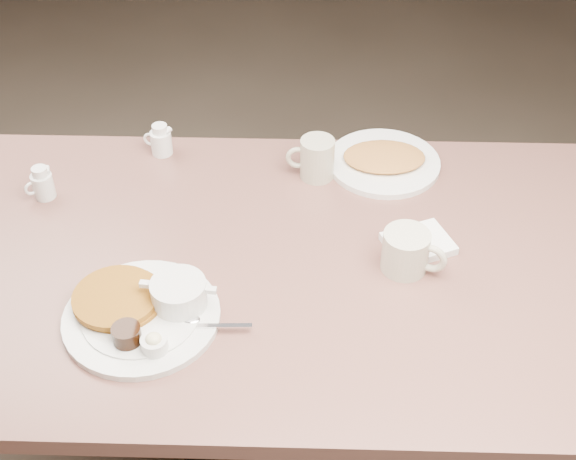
{
  "coord_description": "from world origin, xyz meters",
  "views": [
    {
      "loc": [
        0.03,
        -1.19,
        1.88
      ],
      "look_at": [
        0.0,
        0.02,
        0.82
      ],
      "focal_mm": 48.9,
      "sensor_mm": 36.0,
      "label": 1
    }
  ],
  "objects_px": {
    "diner_table": "(288,317)",
    "creamer_right": "(161,140)",
    "main_plate": "(145,308)",
    "coffee_mug_near": "(407,251)",
    "hash_plate": "(384,161)",
    "coffee_mug_far": "(316,158)",
    "creamer_left": "(42,184)"
  },
  "relations": [
    {
      "from": "creamer_left",
      "to": "hash_plate",
      "type": "xyz_separation_m",
      "value": [
        0.79,
        0.14,
        -0.02
      ]
    },
    {
      "from": "main_plate",
      "to": "coffee_mug_far",
      "type": "height_order",
      "value": "coffee_mug_far"
    },
    {
      "from": "coffee_mug_far",
      "to": "hash_plate",
      "type": "height_order",
      "value": "coffee_mug_far"
    },
    {
      "from": "hash_plate",
      "to": "coffee_mug_far",
      "type": "bearing_deg",
      "value": -164.22
    },
    {
      "from": "hash_plate",
      "to": "main_plate",
      "type": "bearing_deg",
      "value": -134.05
    },
    {
      "from": "main_plate",
      "to": "hash_plate",
      "type": "distance_m",
      "value": 0.71
    },
    {
      "from": "main_plate",
      "to": "coffee_mug_near",
      "type": "xyz_separation_m",
      "value": [
        0.51,
        0.15,
        0.02
      ]
    },
    {
      "from": "creamer_right",
      "to": "hash_plate",
      "type": "height_order",
      "value": "creamer_right"
    },
    {
      "from": "diner_table",
      "to": "creamer_left",
      "type": "relative_size",
      "value": 18.75
    },
    {
      "from": "coffee_mug_near",
      "to": "main_plate",
      "type": "bearing_deg",
      "value": -163.6
    },
    {
      "from": "coffee_mug_near",
      "to": "creamer_right",
      "type": "bearing_deg",
      "value": 145.13
    },
    {
      "from": "coffee_mug_near",
      "to": "creamer_left",
      "type": "relative_size",
      "value": 1.84
    },
    {
      "from": "coffee_mug_near",
      "to": "hash_plate",
      "type": "height_order",
      "value": "coffee_mug_near"
    },
    {
      "from": "creamer_right",
      "to": "hash_plate",
      "type": "relative_size",
      "value": 0.29
    },
    {
      "from": "diner_table",
      "to": "creamer_right",
      "type": "bearing_deg",
      "value": 130.02
    },
    {
      "from": "diner_table",
      "to": "creamer_right",
      "type": "height_order",
      "value": "creamer_right"
    },
    {
      "from": "main_plate",
      "to": "creamer_right",
      "type": "bearing_deg",
      "value": 95.31
    },
    {
      "from": "diner_table",
      "to": "creamer_right",
      "type": "relative_size",
      "value": 18.75
    },
    {
      "from": "creamer_left",
      "to": "hash_plate",
      "type": "relative_size",
      "value": 0.29
    },
    {
      "from": "main_plate",
      "to": "hash_plate",
      "type": "xyz_separation_m",
      "value": [
        0.49,
        0.51,
        -0.01
      ]
    },
    {
      "from": "diner_table",
      "to": "creamer_right",
      "type": "distance_m",
      "value": 0.54
    },
    {
      "from": "diner_table",
      "to": "hash_plate",
      "type": "relative_size",
      "value": 5.37
    },
    {
      "from": "coffee_mug_near",
      "to": "hash_plate",
      "type": "relative_size",
      "value": 0.53
    },
    {
      "from": "coffee_mug_near",
      "to": "hash_plate",
      "type": "bearing_deg",
      "value": 93.55
    },
    {
      "from": "diner_table",
      "to": "hash_plate",
      "type": "distance_m",
      "value": 0.45
    },
    {
      "from": "diner_table",
      "to": "coffee_mug_far",
      "type": "xyz_separation_m",
      "value": [
        0.06,
        0.3,
        0.22
      ]
    },
    {
      "from": "coffee_mug_far",
      "to": "hash_plate",
      "type": "bearing_deg",
      "value": 15.78
    },
    {
      "from": "main_plate",
      "to": "creamer_left",
      "type": "distance_m",
      "value": 0.47
    },
    {
      "from": "diner_table",
      "to": "main_plate",
      "type": "bearing_deg",
      "value": -148.91
    },
    {
      "from": "main_plate",
      "to": "diner_table",
      "type": "bearing_deg",
      "value": 31.09
    },
    {
      "from": "diner_table",
      "to": "creamer_left",
      "type": "distance_m",
      "value": 0.63
    },
    {
      "from": "coffee_mug_near",
      "to": "creamer_right",
      "type": "relative_size",
      "value": 1.84
    }
  ]
}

